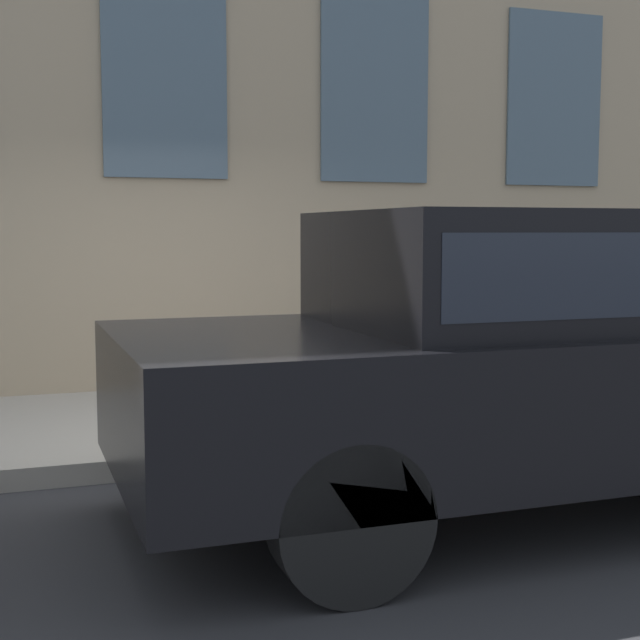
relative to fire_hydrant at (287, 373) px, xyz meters
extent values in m
plane|color=#2D2D30|center=(-0.68, 0.56, -0.55)|extent=(80.00, 80.00, 0.00)
cube|color=#A8A093|center=(0.63, 0.56, -0.47)|extent=(2.61, 60.00, 0.15)
cube|color=#4C6070|center=(1.92, -3.62, 2.49)|extent=(0.03, 1.15, 1.83)
cube|color=#4C6070|center=(1.92, -1.53, 2.49)|extent=(0.03, 1.15, 1.83)
cube|color=#4C6070|center=(1.92, 0.56, 2.49)|extent=(0.03, 1.15, 1.83)
cylinder|color=red|center=(0.00, 0.00, -0.38)|extent=(0.30, 0.30, 0.04)
cylinder|color=red|center=(0.00, 0.00, -0.07)|extent=(0.22, 0.22, 0.67)
sphere|color=maroon|center=(0.00, 0.00, 0.27)|extent=(0.23, 0.23, 0.23)
cylinder|color=black|center=(0.00, 0.00, 0.34)|extent=(0.08, 0.08, 0.09)
cylinder|color=red|center=(0.00, -0.16, 0.01)|extent=(0.09, 0.10, 0.09)
cylinder|color=red|center=(0.00, 0.16, 0.01)|extent=(0.09, 0.10, 0.09)
cylinder|color=#726651|center=(0.28, -0.66, -0.08)|extent=(0.09, 0.09, 0.64)
cylinder|color=#726651|center=(0.41, -0.66, -0.08)|extent=(0.09, 0.09, 0.64)
cube|color=#72288C|center=(0.35, -0.66, 0.47)|extent=(0.17, 0.12, 0.48)
cylinder|color=#72288C|center=(0.23, -0.66, 0.48)|extent=(0.07, 0.07, 0.45)
cylinder|color=#72288C|center=(0.47, -0.66, 0.48)|extent=(0.07, 0.07, 0.45)
sphere|color=beige|center=(0.35, -0.66, 0.82)|extent=(0.21, 0.21, 0.21)
cylinder|color=black|center=(-2.90, 0.61, -0.18)|extent=(0.24, 0.73, 0.73)
cylinder|color=black|center=(-1.19, 0.61, -0.18)|extent=(0.24, 0.73, 0.73)
cube|color=black|center=(-2.04, -0.87, 0.19)|extent=(1.96, 4.78, 0.74)
cube|color=black|center=(-2.04, -0.87, 0.87)|extent=(1.72, 2.29, 0.64)
cube|color=#1E232D|center=(-2.04, -0.87, 0.87)|extent=(1.73, 2.11, 0.41)
camera|label=1|loc=(-6.44, 2.00, 1.09)|focal=50.00mm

